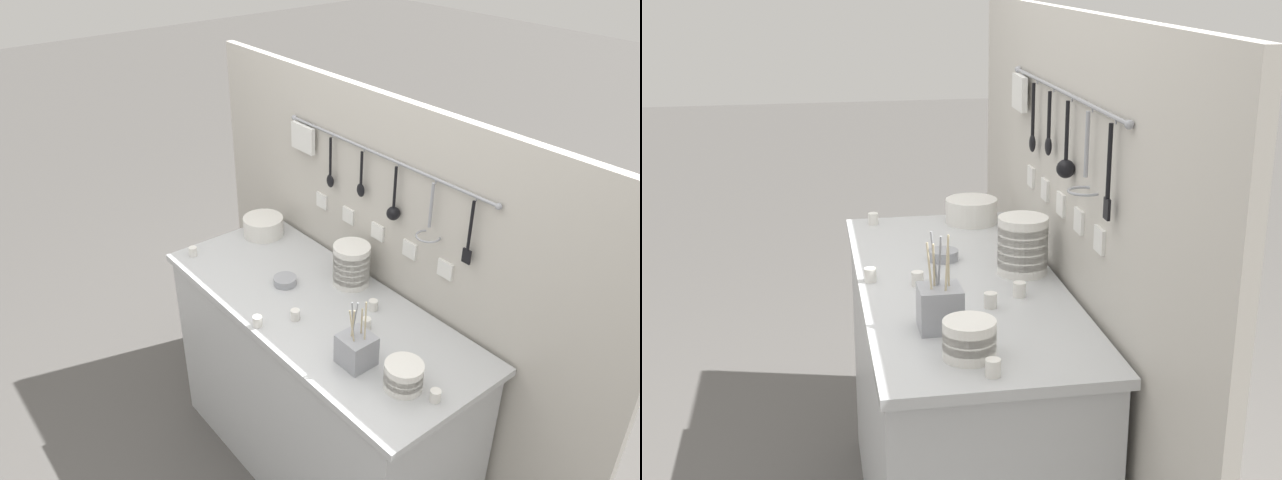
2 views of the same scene
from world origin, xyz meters
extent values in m
cube|color=#B7BABC|center=(0.00, 0.00, 0.93)|extent=(1.50, 0.62, 0.03)
cube|color=#B7BABC|center=(0.00, 0.00, 0.46)|extent=(1.44, 0.60, 0.92)
cube|color=#BCB7AD|center=(0.00, 0.35, 0.88)|extent=(2.30, 0.04, 1.76)
cylinder|color=#93969E|center=(0.00, 0.31, 1.53)|extent=(1.14, 0.01, 0.01)
sphere|color=#93969E|center=(-0.57, 0.31, 1.53)|extent=(0.02, 0.02, 0.02)
sphere|color=#93969E|center=(0.57, 0.31, 1.53)|extent=(0.02, 0.02, 0.02)
cube|color=silver|center=(-0.49, 0.30, 1.46)|extent=(0.15, 0.02, 0.12)
cylinder|color=#93969E|center=(-0.49, 0.31, 1.52)|extent=(0.01, 0.01, 0.02)
cylinder|color=black|center=(-0.29, 0.30, 1.43)|extent=(0.01, 0.01, 0.18)
ellipsoid|color=black|center=(-0.29, 0.30, 1.31)|extent=(0.04, 0.02, 0.06)
cylinder|color=#93969E|center=(-0.29, 0.31, 1.52)|extent=(0.01, 0.01, 0.02)
cylinder|color=black|center=(-0.09, 0.30, 1.44)|extent=(0.01, 0.01, 0.15)
ellipsoid|color=black|center=(-0.09, 0.30, 1.34)|extent=(0.04, 0.02, 0.06)
cylinder|color=#93969E|center=(-0.09, 0.31, 1.52)|extent=(0.01, 0.01, 0.02)
cylinder|color=black|center=(0.10, 0.30, 1.42)|extent=(0.01, 0.01, 0.18)
sphere|color=black|center=(0.10, 0.30, 1.31)|extent=(0.06, 0.06, 0.06)
cylinder|color=#93969E|center=(0.10, 0.31, 1.52)|extent=(0.01, 0.01, 0.02)
cylinder|color=#93969E|center=(0.29, 0.30, 1.42)|extent=(0.01, 0.01, 0.18)
torus|color=#93969E|center=(0.29, 0.30, 1.29)|extent=(0.10, 0.10, 0.01)
cylinder|color=#93969E|center=(0.29, 0.31, 1.52)|extent=(0.01, 0.01, 0.02)
cylinder|color=black|center=(0.48, 0.30, 1.42)|extent=(0.01, 0.01, 0.20)
cube|color=black|center=(0.48, 0.30, 1.29)|extent=(0.04, 0.01, 0.06)
cylinder|color=#93969E|center=(0.48, 0.31, 1.52)|extent=(0.01, 0.01, 0.02)
cube|color=white|center=(-0.38, 0.32, 1.18)|extent=(0.07, 0.01, 0.07)
cube|color=white|center=(-0.19, 0.32, 1.18)|extent=(0.07, 0.01, 0.07)
cube|color=white|center=(0.00, 0.32, 1.18)|extent=(0.07, 0.01, 0.07)
cube|color=white|center=(0.19, 0.32, 1.18)|extent=(0.07, 0.01, 0.07)
cube|color=white|center=(0.38, 0.32, 1.18)|extent=(0.07, 0.01, 0.07)
cylinder|color=silver|center=(-0.04, 0.21, 0.97)|extent=(0.16, 0.16, 0.05)
cylinder|color=silver|center=(-0.04, 0.21, 1.00)|extent=(0.16, 0.16, 0.05)
cylinder|color=silver|center=(-0.04, 0.21, 1.03)|extent=(0.16, 0.16, 0.05)
cylinder|color=silver|center=(-0.04, 0.21, 1.05)|extent=(0.16, 0.16, 0.05)
cylinder|color=silver|center=(-0.04, 0.21, 1.08)|extent=(0.16, 0.16, 0.05)
cylinder|color=silver|center=(-0.04, 0.21, 1.11)|extent=(0.16, 0.16, 0.05)
cylinder|color=silver|center=(0.56, -0.07, 0.97)|extent=(0.14, 0.14, 0.05)
cylinder|color=silver|center=(0.56, -0.07, 1.00)|extent=(0.14, 0.14, 0.05)
cylinder|color=silver|center=(0.56, -0.07, 1.02)|extent=(0.14, 0.14, 0.05)
cylinder|color=silver|center=(-0.63, 0.16, 0.95)|extent=(0.20, 0.20, 0.01)
cylinder|color=silver|center=(-0.63, 0.16, 0.96)|extent=(0.20, 0.20, 0.01)
cylinder|color=silver|center=(-0.63, 0.16, 0.97)|extent=(0.20, 0.20, 0.01)
cylinder|color=silver|center=(-0.63, 0.16, 0.98)|extent=(0.20, 0.20, 0.01)
cylinder|color=silver|center=(-0.63, 0.16, 0.99)|extent=(0.20, 0.20, 0.01)
cylinder|color=silver|center=(-0.63, 0.16, 1.00)|extent=(0.20, 0.20, 0.01)
cylinder|color=silver|center=(-0.63, 0.16, 1.01)|extent=(0.20, 0.20, 0.01)
cylinder|color=silver|center=(-0.63, 0.16, 1.02)|extent=(0.20, 0.20, 0.01)
cylinder|color=silver|center=(-0.63, 0.16, 1.03)|extent=(0.20, 0.20, 0.01)
cylinder|color=#93969E|center=(-0.21, -0.02, 0.96)|extent=(0.10, 0.10, 0.03)
cube|color=#93969E|center=(0.37, -0.11, 1.01)|extent=(0.12, 0.12, 0.12)
cylinder|color=#C6B793|center=(0.35, -0.13, 1.10)|extent=(0.03, 0.01, 0.18)
cylinder|color=#C6B793|center=(0.39, -0.10, 1.11)|extent=(0.02, 0.02, 0.21)
cylinder|color=#93969E|center=(0.35, -0.11, 1.11)|extent=(0.03, 0.01, 0.20)
cylinder|color=#C6B793|center=(0.36, -0.09, 1.09)|extent=(0.01, 0.01, 0.17)
cylinder|color=#C6B793|center=(0.37, -0.14, 1.10)|extent=(0.03, 0.02, 0.19)
cylinder|color=#93969E|center=(0.35, -0.12, 1.11)|extent=(0.02, 0.03, 0.21)
cylinder|color=silver|center=(0.17, 0.15, 0.97)|extent=(0.04, 0.04, 0.04)
cylinder|color=silver|center=(0.24, 0.05, 0.97)|extent=(0.04, 0.04, 0.04)
cylinder|color=silver|center=(-0.04, -0.27, 0.97)|extent=(0.04, 0.04, 0.04)
cylinder|color=silver|center=(0.67, -0.03, 0.97)|extent=(0.04, 0.04, 0.04)
cylinder|color=silver|center=(0.02, -0.13, 0.97)|extent=(0.04, 0.04, 0.04)
cylinder|color=silver|center=(-0.66, -0.21, 0.97)|extent=(0.04, 0.04, 0.04)
camera|label=1|loc=(1.64, -1.30, 2.47)|focal=35.00mm
camera|label=2|loc=(2.57, -0.44, 1.90)|focal=50.00mm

